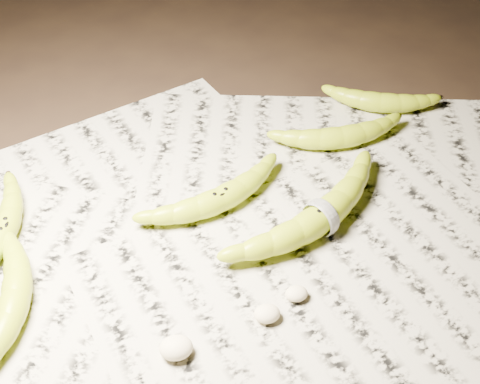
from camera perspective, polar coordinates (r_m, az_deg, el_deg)
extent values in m
plane|color=black|center=(0.88, -0.29, -3.43)|extent=(3.00, 3.00, 0.00)
cube|color=#B5AF9B|center=(0.87, -1.46, -4.15)|extent=(0.90, 0.70, 0.01)
torus|color=white|center=(0.87, 6.95, -2.01)|extent=(0.03, 0.05, 0.05)
ellipsoid|color=beige|center=(0.76, -5.49, -12.93)|extent=(0.04, 0.03, 0.02)
ellipsoid|color=beige|center=(0.78, 2.33, -10.16)|extent=(0.03, 0.03, 0.02)
ellipsoid|color=beige|center=(0.80, 4.86, -8.46)|extent=(0.03, 0.02, 0.02)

